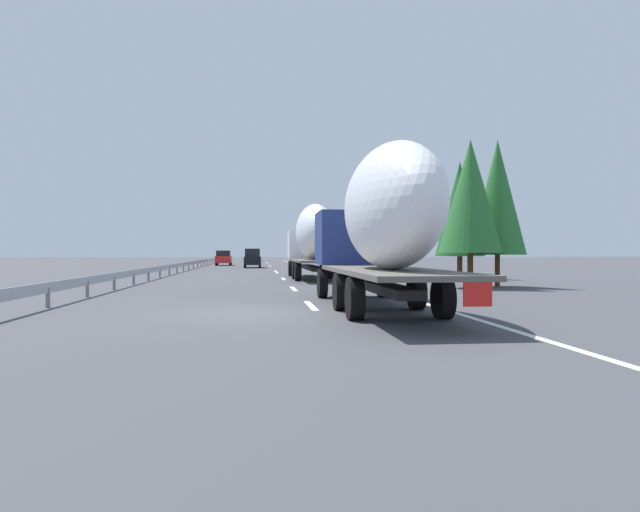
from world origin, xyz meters
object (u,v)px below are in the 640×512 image
Objects in this scene: truck_lead at (313,238)px; road_sign at (322,245)px; car_yellow_coupe at (254,256)px; car_red_compact at (224,258)px; truck_trailing at (381,222)px; car_black_suv at (252,258)px.

road_sign is (22.21, -3.10, -0.21)m from truck_lead.
road_sign is at bearing -172.00° from car_yellow_coupe.
car_red_compact is 1.37× the size of road_sign.
truck_trailing is at bearing -177.65° from car_yellow_coupe.
car_red_compact is (56.32, 7.38, -1.58)m from truck_trailing.
car_black_suv is (45.62, 3.82, -1.52)m from truck_trailing.
car_black_suv is at bearing 61.04° from road_sign.
truck_lead is 2.65× the size of car_black_suv.
truck_lead is at bearing -168.64° from car_red_compact.
car_black_suv is at bearing 179.85° from car_yellow_coupe.
car_red_compact is at bearing 7.46° from truck_trailing.
car_black_suv is 1.42× the size of road_sign.
car_black_suv is at bearing 4.78° from truck_trailing.
road_sign is (-3.83, -6.92, 1.32)m from car_black_suv.
truck_lead is 2.96× the size of car_yellow_coupe.
truck_lead is 3.77× the size of road_sign.
truck_lead reaches higher than road_sign.
truck_trailing is 2.77× the size of car_red_compact.
truck_trailing is 2.99× the size of car_yellow_coupe.
car_red_compact is at bearing 173.80° from car_yellow_coupe.
car_black_suv is at bearing 8.34° from truck_lead.
truck_trailing is at bearing -175.22° from car_black_suv.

